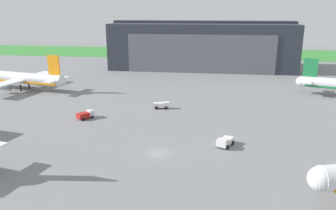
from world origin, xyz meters
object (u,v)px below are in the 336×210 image
(maintenance_hangar, at_px, (202,45))
(fuel_bowser, at_px, (161,105))
(stair_truck, at_px, (86,115))
(pushback_tractor, at_px, (225,142))
(airliner_far_right, at_px, (21,78))

(maintenance_hangar, bearing_deg, fuel_bowser, -96.16)
(maintenance_hangar, height_order, stair_truck, maintenance_hangar)
(maintenance_hangar, relative_size, pushback_tractor, 16.60)
(stair_truck, bearing_deg, airliner_far_right, 140.76)
(airliner_far_right, relative_size, pushback_tractor, 7.28)
(pushback_tractor, height_order, fuel_bowser, pushback_tractor)
(fuel_bowser, bearing_deg, pushback_tractor, -55.48)
(airliner_far_right, xyz_separation_m, fuel_bowser, (54.56, -17.27, -3.05))
(airliner_far_right, height_order, pushback_tractor, airliner_far_right)
(airliner_far_right, xyz_separation_m, pushback_tractor, (72.52, -43.38, -3.10))
(pushback_tractor, bearing_deg, fuel_bowser, 124.52)
(maintenance_hangar, xyz_separation_m, stair_truck, (-26.67, -87.34, -9.93))
(maintenance_hangar, relative_size, fuel_bowser, 18.21)
(stair_truck, xyz_separation_m, fuel_bowser, (18.56, 12.14, 0.05))
(pushback_tractor, distance_m, stair_truck, 39.10)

